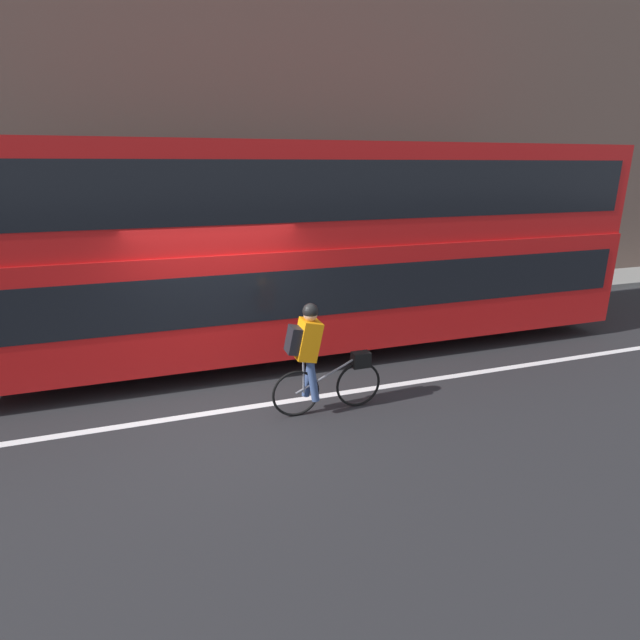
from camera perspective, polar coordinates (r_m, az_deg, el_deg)
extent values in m
plane|color=#232326|center=(7.54, -10.43, -9.46)|extent=(80.00, 80.00, 0.00)
cube|color=silver|center=(7.37, -10.21, -10.08)|extent=(50.00, 0.14, 0.01)
cube|color=gray|center=(11.55, -13.78, 0.31)|extent=(60.00, 1.70, 0.16)
cube|color=brown|center=(12.18, -16.09, 24.38)|extent=(60.00, 0.30, 9.97)
cylinder|color=black|center=(11.09, 17.80, 1.69)|extent=(1.06, 0.30, 1.06)
cylinder|color=black|center=(9.01, -21.73, -2.26)|extent=(1.06, 0.30, 1.06)
cube|color=red|center=(9.28, 0.17, 3.87)|extent=(11.46, 2.43, 1.77)
cube|color=black|center=(9.24, 0.17, 5.15)|extent=(11.00, 2.45, 0.78)
cube|color=red|center=(9.04, 0.18, 14.39)|extent=(11.46, 2.34, 1.63)
cube|color=black|center=(9.04, 0.18, 14.91)|extent=(11.00, 2.36, 0.91)
torus|color=black|center=(7.25, 4.39, -7.35)|extent=(0.68, 0.04, 0.68)
torus|color=black|center=(6.97, -2.77, -8.40)|extent=(0.68, 0.04, 0.68)
cylinder|color=slate|center=(7.00, 0.90, -6.27)|extent=(0.95, 0.03, 0.46)
cylinder|color=slate|center=(6.89, -1.90, -6.40)|extent=(0.03, 0.03, 0.50)
cube|color=black|center=(7.11, 4.69, -4.53)|extent=(0.26, 0.16, 0.22)
cube|color=orange|center=(6.72, -1.41, -2.27)|extent=(0.37, 0.32, 0.58)
cube|color=black|center=(6.66, -3.06, -2.29)|extent=(0.21, 0.26, 0.38)
cylinder|color=#384C7A|center=(7.02, -1.29, -6.39)|extent=(0.21, 0.11, 0.61)
cylinder|color=#384C7A|center=(6.86, -0.83, -6.97)|extent=(0.19, 0.11, 0.61)
sphere|color=tan|center=(6.62, -1.11, 0.67)|extent=(0.19, 0.19, 0.19)
sphere|color=black|center=(6.60, -1.11, 1.02)|extent=(0.21, 0.21, 0.21)
cylinder|color=#515156|center=(11.34, -22.98, 1.79)|extent=(0.55, 0.55, 0.87)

